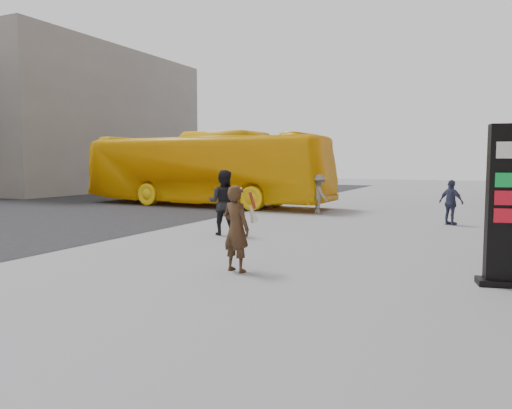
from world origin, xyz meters
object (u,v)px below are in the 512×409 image
at_px(woman, 236,228).
at_px(pedestrian_c, 451,202).
at_px(bus, 205,169).
at_px(pedestrian_a, 224,203).
at_px(info_pylon, 508,206).
at_px(pedestrian_b, 319,194).

height_order(woman, pedestrian_c, woman).
distance_m(bus, pedestrian_a, 9.74).
bearing_deg(pedestrian_a, info_pylon, 145.74).
relative_size(info_pylon, woman, 1.65).
relative_size(pedestrian_b, pedestrian_c, 1.06).
xyz_separation_m(woman, pedestrian_b, (-1.83, 10.67, -0.06)).
bearing_deg(pedestrian_c, woman, 101.30).
xyz_separation_m(bus, pedestrian_c, (11.21, -2.90, -0.97)).
bearing_deg(bus, pedestrian_b, -100.49).
height_order(info_pylon, pedestrian_b, info_pylon).
xyz_separation_m(info_pylon, pedestrian_a, (-7.17, 3.11, -0.43)).
relative_size(pedestrian_a, pedestrian_c, 1.24).
bearing_deg(info_pylon, pedestrian_b, 111.54).
relative_size(woman, pedestrian_c, 1.11).
relative_size(woman, bus, 0.13).
bearing_deg(bus, pedestrian_a, -143.18).
xyz_separation_m(woman, bus, (-8.00, 12.11, 0.87)).
bearing_deg(pedestrian_b, woman, 140.38).
xyz_separation_m(bus, pedestrian_a, (5.46, -8.03, -0.79)).
xyz_separation_m(bus, pedestrian_b, (6.17, -1.43, -0.93)).
distance_m(info_pylon, pedestrian_b, 11.67).
bearing_deg(pedestrian_a, woman, 111.07).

